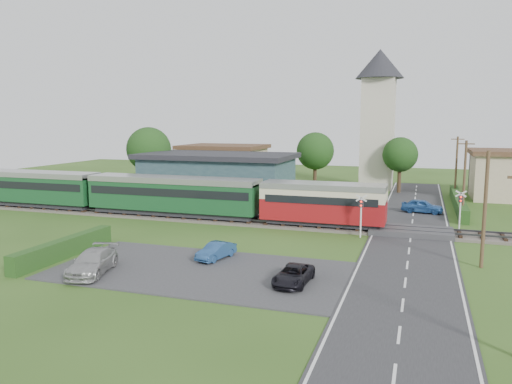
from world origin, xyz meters
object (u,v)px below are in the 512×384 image
(crossing_signal_far, at_px, (460,204))
(car_park_silver, at_px, (93,262))
(station_building, at_px, (218,178))
(train, at_px, (142,193))
(car_park_dark, at_px, (293,275))
(equipment_hut, at_px, (122,191))
(car_on_road, at_px, (422,206))
(pedestrian_far, at_px, (139,196))
(house_east, at_px, (510,174))
(church_tower, at_px, (378,109))
(car_park_blue, at_px, (216,251))
(house_west, at_px, (224,165))
(pedestrian_near, at_px, (270,204))
(crossing_signal_near, at_px, (361,210))

(crossing_signal_far, distance_m, car_park_silver, 27.98)
(station_building, xyz_separation_m, car_park_silver, (3.01, -25.49, -1.96))
(train, bearing_deg, car_park_dark, -39.15)
(train, xyz_separation_m, car_park_silver, (6.72, -16.50, -1.44))
(equipment_hut, distance_m, car_on_road, 29.48)
(train, bearing_deg, car_park_silver, -67.84)
(pedestrian_far, bearing_deg, house_east, -65.76)
(house_east, xyz_separation_m, car_park_dark, (-15.66, -36.69, -2.23))
(church_tower, xyz_separation_m, car_park_blue, (-6.49, -37.50, -9.63))
(church_tower, relative_size, crossing_signal_far, 5.37)
(car_on_road, distance_m, car_park_silver, 31.54)
(equipment_hut, height_order, train, train)
(church_tower, height_order, car_park_blue, church_tower)
(house_west, distance_m, car_park_silver, 40.36)
(station_building, height_order, church_tower, church_tower)
(pedestrian_near, bearing_deg, pedestrian_far, -21.06)
(equipment_hut, height_order, house_east, house_east)
(crossing_signal_near, bearing_deg, crossing_signal_far, 33.69)
(equipment_hut, xyz_separation_m, car_on_road, (28.76, 6.36, -1.05))
(house_west, bearing_deg, train, -86.79)
(crossing_signal_near, distance_m, pedestrian_far, 22.83)
(train, height_order, church_tower, church_tower)
(church_tower, height_order, crossing_signal_near, church_tower)
(church_tower, bearing_deg, house_east, -14.93)
(train, relative_size, pedestrian_far, 23.07)
(station_building, height_order, car_on_road, station_building)
(pedestrian_near, bearing_deg, equipment_hut, -22.49)
(equipment_hut, distance_m, house_west, 20.05)
(crossing_signal_far, distance_m, pedestrian_near, 15.91)
(car_on_road, bearing_deg, car_park_blue, 157.11)
(car_park_silver, height_order, pedestrian_near, pedestrian_near)
(car_park_silver, bearing_deg, station_building, 82.54)
(train, distance_m, car_on_road, 26.32)
(crossing_signal_near, bearing_deg, pedestrian_far, 166.83)
(house_west, bearing_deg, pedestrian_near, -57.93)
(car_park_blue, xyz_separation_m, car_park_silver, (-5.50, -5.00, 0.14))
(train, xyz_separation_m, pedestrian_near, (11.43, 2.70, -0.88))
(station_building, xyz_separation_m, crossing_signal_far, (23.60, -6.60, -0.55))
(station_building, xyz_separation_m, train, (-3.71, -8.99, -0.52))
(house_east, bearing_deg, car_park_blue, -122.68)
(crossing_signal_near, bearing_deg, car_on_road, 69.97)
(crossing_signal_far, bearing_deg, train, -174.99)
(car_park_dark, bearing_deg, church_tower, 91.91)
(car_park_silver, distance_m, car_park_dark, 11.47)
(train, distance_m, house_east, 40.26)
(car_park_silver, bearing_deg, church_tower, 60.05)
(equipment_hut, bearing_deg, crossing_signal_near, -12.94)
(train, distance_m, crossing_signal_near, 20.25)
(crossing_signal_far, bearing_deg, crossing_signal_near, -146.31)
(church_tower, distance_m, car_park_blue, 39.26)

